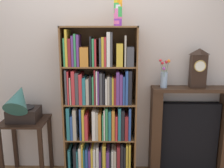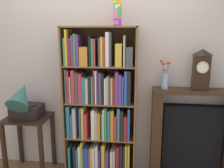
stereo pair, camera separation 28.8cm
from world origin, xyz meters
name	(u,v)px [view 2 (the right image)]	position (x,y,z in m)	size (l,w,h in m)	color
wall_back	(111,70)	(0.11, 0.30, 1.33)	(4.45, 0.08, 2.66)	beige
bookshelf	(100,110)	(0.00, 0.09, 0.86)	(0.87, 0.32, 1.86)	brown
cup_stack	(118,12)	(0.21, 0.06, 2.01)	(0.09, 0.09, 0.30)	purple
side_table_left	(29,132)	(-0.91, 0.03, 0.55)	(0.54, 0.46, 0.75)	black
gramophone	(24,102)	(-0.91, -0.04, 0.97)	(0.35, 0.47, 0.52)	black
fireplace_mantel	(192,135)	(1.13, 0.16, 0.56)	(0.99, 0.24, 1.14)	#382316
mantel_clock	(201,70)	(1.17, 0.14, 1.38)	(0.18, 0.12, 0.47)	black
flower_vase	(165,78)	(0.77, 0.14, 1.27)	(0.13, 0.16, 0.35)	#99B2D1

